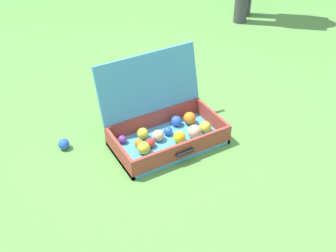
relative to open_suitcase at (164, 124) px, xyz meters
The scene contains 3 objects.
ground_plane 0.12m from the open_suitcase, 149.97° to the right, with size 16.00×16.00×0.00m, color #569342.
open_suitcase is the anchor object (origin of this frame).
stray_ball_on_grass 0.59m from the open_suitcase, 159.63° to the left, with size 0.06×0.06×0.06m, color blue.
Camera 1 is at (-0.92, -1.70, 1.55)m, focal length 45.07 mm.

